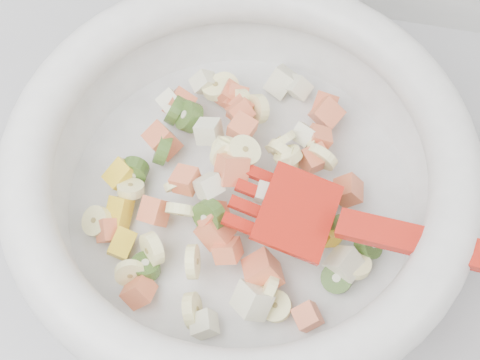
# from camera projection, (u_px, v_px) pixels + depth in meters

# --- Properties ---
(mixing_bowl) EXTENTS (0.47, 0.37, 0.11)m
(mixing_bowl) POSITION_uv_depth(u_px,v_px,m) (241.00, 175.00, 0.53)
(mixing_bowl) COLOR silver
(mixing_bowl) RESTS_ON counter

